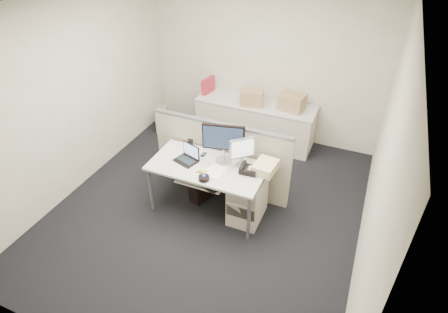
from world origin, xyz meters
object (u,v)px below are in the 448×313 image
at_px(desk, 207,170).
at_px(laptop, 185,154).
at_px(monitor_main, 223,144).
at_px(desk_phone, 249,170).

bearing_deg(desk, laptop, -176.19).
distance_m(monitor_main, desk_phone, 0.46).
bearing_deg(monitor_main, desk_phone, -27.24).
bearing_deg(monitor_main, laptop, -168.77).
xyz_separation_m(desk, laptop, (-0.30, -0.02, 0.17)).
height_order(monitor_main, desk_phone, monitor_main).
relative_size(desk, laptop, 5.23).
bearing_deg(desk_phone, monitor_main, 162.88).
xyz_separation_m(desk, monitor_main, (0.15, 0.18, 0.34)).
distance_m(laptop, desk_phone, 0.85).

